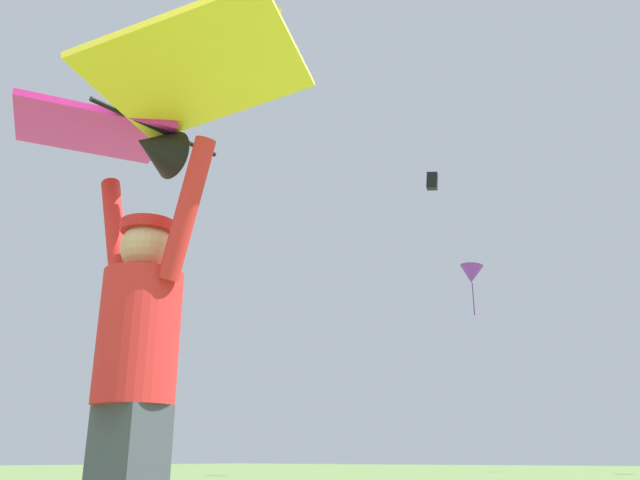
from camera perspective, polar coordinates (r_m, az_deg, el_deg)
The scene contains 5 objects.
kite_flyer_person at distance 2.82m, azimuth -16.10°, elevation -11.53°, with size 0.81×0.35×1.92m.
held_stunt_kite at distance 3.14m, azimuth -15.32°, elevation 10.68°, with size 1.88×1.01×0.41m.
distant_kite_purple_far_center at distance 20.55m, azimuth 13.31°, elevation -2.97°, with size 1.03×1.02×1.62m.
distant_kite_yellow_mid_right at distance 20.30m, azimuth -4.44°, elevation 18.76°, with size 1.15×1.27×1.94m.
distant_kite_black_mid_left at distance 27.35m, azimuth 9.93°, elevation 5.17°, with size 0.64×0.59×0.76m.
Camera 1 is at (2.03, -1.45, 0.61)m, focal length 36.03 mm.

